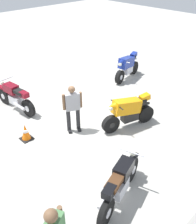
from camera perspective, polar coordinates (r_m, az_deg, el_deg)
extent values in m
plane|color=#ADAAA3|center=(8.83, -3.67, -2.91)|extent=(40.00, 40.00, 0.00)
cylinder|color=black|center=(8.34, 2.82, -2.68)|extent=(0.62, 0.32, 0.60)
cylinder|color=black|center=(9.02, 10.19, -0.33)|extent=(0.64, 0.38, 0.60)
cylinder|color=black|center=(8.34, 2.82, -2.68)|extent=(0.25, 0.23, 0.21)
cylinder|color=black|center=(9.02, 10.19, -0.33)|extent=(0.25, 0.23, 0.21)
cube|color=black|center=(8.63, 6.96, -0.82)|extent=(0.61, 0.42, 0.32)
cube|color=orange|center=(8.35, 6.29, 1.23)|extent=(1.05, 0.61, 0.57)
cone|color=orange|center=(8.02, 3.27, 1.26)|extent=(0.43, 0.42, 0.39)
cube|color=black|center=(8.52, 8.55, 2.28)|extent=(0.65, 0.41, 0.12)
cube|color=orange|center=(8.65, 10.20, 3.20)|extent=(0.39, 0.31, 0.23)
cylinder|color=black|center=(8.76, 9.51, 2.31)|extent=(0.40, 0.19, 0.17)
cylinder|color=black|center=(8.66, 10.14, 1.85)|extent=(0.40, 0.19, 0.17)
cylinder|color=black|center=(8.08, 4.12, 1.62)|extent=(0.22, 0.68, 0.04)
sphere|color=silver|center=(8.01, 2.77, 0.82)|extent=(0.16, 0.16, 0.16)
cylinder|color=black|center=(6.78, 7.36, -12.31)|extent=(0.65, 0.31, 0.64)
cylinder|color=black|center=(5.88, 1.76, -21.10)|extent=(0.65, 0.31, 0.64)
cylinder|color=silver|center=(6.78, 7.36, -12.31)|extent=(0.26, 0.20, 0.22)
cylinder|color=silver|center=(5.88, 1.76, -21.10)|extent=(0.26, 0.20, 0.22)
cube|color=silver|center=(6.20, 4.67, -16.10)|extent=(0.62, 0.44, 0.32)
cube|color=black|center=(6.04, 5.63, -12.28)|extent=(0.63, 0.48, 0.30)
cube|color=black|center=(6.55, 7.57, -10.10)|extent=(0.47, 0.29, 0.08)
cube|color=#4C2D19|center=(5.73, 3.81, -14.93)|extent=(0.65, 0.43, 0.12)
cube|color=black|center=(5.56, 2.45, -17.07)|extent=(0.37, 0.31, 0.18)
cylinder|color=silver|center=(6.04, 1.47, -18.38)|extent=(0.56, 0.27, 0.16)
cylinder|color=silver|center=(6.11, 6.98, -8.66)|extent=(0.25, 0.68, 0.04)
sphere|color=silver|center=(6.40, 7.61, -8.89)|extent=(0.16, 0.16, 0.16)
cylinder|color=black|center=(10.56, -19.82, 3.33)|extent=(0.19, 0.65, 0.64)
cylinder|color=black|center=(9.46, -15.01, 0.81)|extent=(0.19, 0.65, 0.64)
cylinder|color=silver|center=(10.56, -19.82, 3.33)|extent=(0.16, 0.24, 0.22)
cylinder|color=silver|center=(9.46, -15.01, 0.81)|extent=(0.16, 0.24, 0.22)
cube|color=silver|center=(9.91, -17.47, 2.56)|extent=(0.34, 0.59, 0.32)
cube|color=maroon|center=(9.89, -18.51, 4.92)|extent=(0.38, 0.59, 0.30)
cube|color=maroon|center=(10.41, -20.16, 5.03)|extent=(0.21, 0.46, 0.08)
cube|color=black|center=(9.54, -17.00, 4.31)|extent=(0.33, 0.63, 0.12)
cube|color=maroon|center=(9.32, -15.90, 3.70)|extent=(0.26, 0.34, 0.18)
cylinder|color=silver|center=(9.56, -16.85, 1.19)|extent=(0.17, 0.57, 0.16)
cylinder|color=silver|center=(10.05, -19.81, 6.69)|extent=(0.70, 0.12, 0.04)
sphere|color=silver|center=(10.31, -20.29, 5.98)|extent=(0.16, 0.16, 0.16)
cylinder|color=black|center=(11.61, 4.77, 7.64)|extent=(0.62, 0.29, 0.60)
cylinder|color=black|center=(12.72, 7.78, 9.66)|extent=(0.63, 0.35, 0.60)
cylinder|color=silver|center=(11.61, 4.77, 7.64)|extent=(0.24, 0.22, 0.21)
cylinder|color=silver|center=(12.72, 7.78, 9.66)|extent=(0.24, 0.22, 0.21)
cube|color=silver|center=(12.16, 6.48, 9.21)|extent=(0.61, 0.39, 0.32)
cube|color=navy|center=(11.89, 6.25, 10.77)|extent=(1.04, 0.57, 0.57)
cone|color=navy|center=(11.41, 5.05, 10.72)|extent=(0.42, 0.41, 0.39)
cube|color=black|center=(12.21, 7.17, 11.61)|extent=(0.64, 0.38, 0.12)
cube|color=navy|center=(12.43, 7.84, 12.34)|extent=(0.39, 0.29, 0.23)
cylinder|color=silver|center=(12.48, 7.34, 11.57)|extent=(0.41, 0.17, 0.17)
cylinder|color=silver|center=(12.42, 8.01, 11.42)|extent=(0.41, 0.17, 0.17)
cylinder|color=silver|center=(11.52, 5.40, 11.01)|extent=(0.19, 0.69, 0.04)
sphere|color=silver|center=(11.36, 4.84, 10.37)|extent=(0.16, 0.16, 0.16)
cylinder|color=#262628|center=(8.40, -6.45, -1.85)|extent=(0.17, 0.17, 0.79)
cube|color=black|center=(8.55, -6.22, -4.05)|extent=(0.21, 0.28, 0.08)
cylinder|color=#262628|center=(8.45, -4.38, -1.50)|extent=(0.17, 0.17, 0.79)
cube|color=black|center=(8.60, -4.19, -3.69)|extent=(0.21, 0.28, 0.08)
cube|color=#99999E|center=(8.07, -5.65, 2.32)|extent=(0.50, 0.39, 0.56)
cylinder|color=brown|center=(8.02, -7.51, 2.13)|extent=(0.12, 0.12, 0.53)
cylinder|color=brown|center=(8.11, -3.82, 2.71)|extent=(0.12, 0.12, 0.53)
sphere|color=brown|center=(7.88, -5.80, 4.96)|extent=(0.21, 0.21, 0.21)
cylinder|color=brown|center=(4.80, -8.18, -22.04)|extent=(0.12, 0.12, 0.56)
sphere|color=brown|center=(4.32, -10.31, -21.48)|extent=(0.23, 0.23, 0.23)
cube|color=black|center=(8.49, -15.35, -5.62)|extent=(0.36, 0.36, 0.03)
cone|color=orange|center=(8.34, -15.60, -4.17)|extent=(0.28, 0.28, 0.50)
cylinder|color=white|center=(8.32, -15.64, -3.94)|extent=(0.19, 0.19, 0.08)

